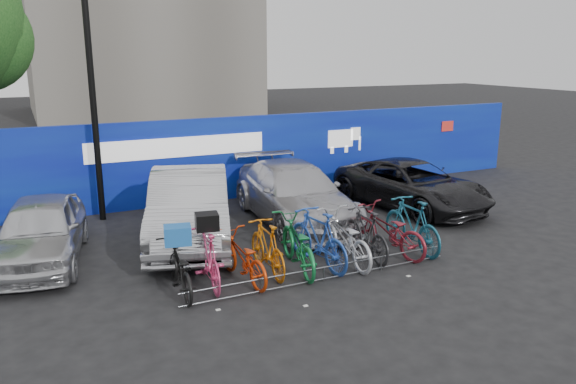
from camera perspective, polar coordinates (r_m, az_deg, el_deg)
ground at (r=11.26m, az=2.15°, el=-7.96°), size 100.00×100.00×0.00m
hoarding at (r=16.28m, az=-7.65°, el=3.28°), size 22.00×0.18×2.40m
lamppost at (r=14.75m, az=-19.27°, el=9.62°), size 0.25×0.50×6.11m
bike_rack at (r=10.72m, az=3.66°, el=-8.23°), size 5.60×0.03×0.30m
car_0 at (r=12.53m, az=-23.85°, el=-3.62°), size 2.33×4.19×1.35m
car_1 at (r=12.91m, az=-9.98°, el=-1.50°), size 3.07×5.16×1.60m
car_2 at (r=14.21m, az=0.65°, el=-0.14°), size 2.40×5.16×1.46m
car_3 at (r=15.86m, az=12.44°, el=0.73°), size 2.83×4.94×1.30m
bike_0 at (r=10.29m, az=-10.98°, el=-7.64°), size 0.70×1.79×0.93m
bike_1 at (r=10.50m, az=-8.10°, el=-6.61°), size 0.67×1.84×1.08m
bike_2 at (r=10.62m, az=-4.68°, el=-6.67°), size 0.84×1.86×0.95m
bike_3 at (r=10.95m, az=-2.11°, el=-5.67°), size 0.55×1.77×1.05m
bike_4 at (r=11.09m, az=0.94°, el=-5.28°), size 1.06×2.17×1.09m
bike_5 at (r=11.26m, az=3.07°, el=-4.74°), size 0.77×2.03×1.19m
bike_6 at (r=11.51m, az=5.73°, el=-4.69°), size 0.73×2.04×1.07m
bike_7 at (r=11.85m, az=7.99°, el=-4.20°), size 0.63×1.81×1.07m
bike_8 at (r=12.12m, az=10.10°, el=-3.89°), size 1.17×2.13×1.06m
bike_9 at (r=12.45m, az=12.49°, el=-3.25°), size 0.58×1.96×1.17m
cargo_crate at (r=10.08m, az=-11.15°, el=-4.31°), size 0.53×0.45×0.33m
cargo_topcase at (r=10.28m, az=-8.24°, el=-2.99°), size 0.47×0.44×0.30m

